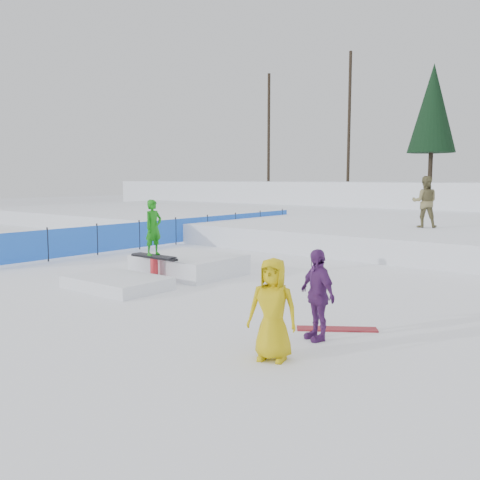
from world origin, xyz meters
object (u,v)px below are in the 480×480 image
Objects in this scene: walker_olive at (425,202)px; spectator_purple at (317,294)px; jib_rail_feature at (170,267)px; safety_fence at (176,231)px; spectator_yellow at (273,309)px.

spectator_purple is at bearing 80.13° from walker_olive.
walker_olive reaches higher than spectator_purple.
safety_fence is at bearing 134.39° from jib_rail_feature.
spectator_purple is at bearing 71.29° from spectator_yellow.
walker_olive is at bearing 128.35° from spectator_purple.
safety_fence is 14.11m from spectator_yellow.
walker_olive is 1.28× the size of spectator_purple.
safety_fence is 7.37m from jib_rail_feature.
jib_rail_feature is at bearing 51.05° from walker_olive.
walker_olive is 12.93m from spectator_purple.
safety_fence is 8.24× the size of walker_olive.
jib_rail_feature is (-5.85, 2.31, -0.45)m from spectator_purple.
spectator_yellow is (2.77, -13.85, -1.02)m from walker_olive.
walker_olive is 0.44× the size of jib_rail_feature.
jib_rail_feature is at bearing 129.89° from spectator_yellow.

